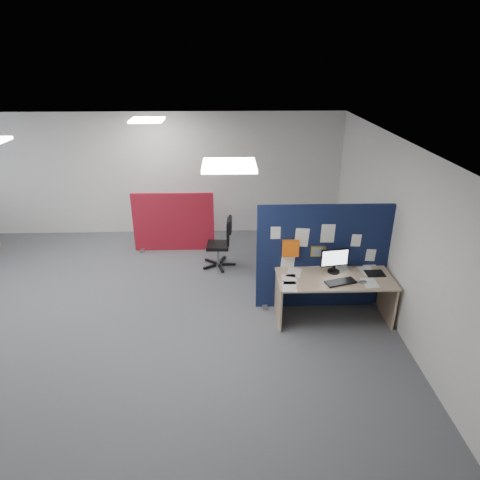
{
  "coord_description": "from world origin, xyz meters",
  "views": [
    {
      "loc": [
        1.97,
        -5.73,
        3.85
      ],
      "look_at": [
        2.18,
        0.69,
        1.0
      ],
      "focal_mm": 32.0,
      "sensor_mm": 36.0,
      "label": 1
    }
  ],
  "objects_px": {
    "navy_divider": "(323,257)",
    "monitor_main": "(335,259)",
    "red_divider": "(174,223)",
    "office_chair": "(223,240)",
    "main_desk": "(333,286)"
  },
  "relations": [
    {
      "from": "navy_divider",
      "to": "office_chair",
      "type": "xyz_separation_m",
      "value": [
        -1.58,
        1.46,
        -0.32
      ]
    },
    {
      "from": "main_desk",
      "to": "monitor_main",
      "type": "relative_size",
      "value": 3.93
    },
    {
      "from": "navy_divider",
      "to": "office_chair",
      "type": "relative_size",
      "value": 2.16
    },
    {
      "from": "office_chair",
      "to": "navy_divider",
      "type": "bearing_deg",
      "value": -39.61
    },
    {
      "from": "main_desk",
      "to": "office_chair",
      "type": "relative_size",
      "value": 1.78
    },
    {
      "from": "navy_divider",
      "to": "monitor_main",
      "type": "xyz_separation_m",
      "value": [
        0.13,
        -0.22,
        0.07
      ]
    },
    {
      "from": "navy_divider",
      "to": "main_desk",
      "type": "xyz_separation_m",
      "value": [
        0.11,
        -0.36,
        -0.32
      ]
    },
    {
      "from": "main_desk",
      "to": "red_divider",
      "type": "relative_size",
      "value": 1.05
    },
    {
      "from": "navy_divider",
      "to": "red_divider",
      "type": "relative_size",
      "value": 1.27
    },
    {
      "from": "navy_divider",
      "to": "main_desk",
      "type": "relative_size",
      "value": 1.22
    },
    {
      "from": "navy_divider",
      "to": "office_chair",
      "type": "distance_m",
      "value": 2.17
    },
    {
      "from": "monitor_main",
      "to": "office_chair",
      "type": "xyz_separation_m",
      "value": [
        -1.71,
        1.68,
        -0.39
      ]
    },
    {
      "from": "monitor_main",
      "to": "red_divider",
      "type": "distance_m",
      "value": 3.69
    },
    {
      "from": "red_divider",
      "to": "monitor_main",
      "type": "bearing_deg",
      "value": -41.6
    },
    {
      "from": "red_divider",
      "to": "main_desk",
      "type": "bearing_deg",
      "value": -43.26
    }
  ]
}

